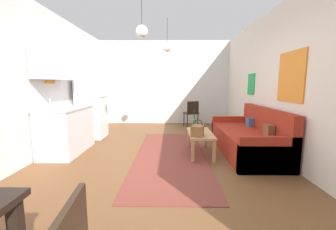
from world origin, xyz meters
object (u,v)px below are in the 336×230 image
object	(u,v)px
bamboo_vase	(194,125)
handbag	(198,130)
couch	(250,139)
pendant_lamp_near	(142,31)
accent_chair	(192,112)
pendant_lamp_far	(167,47)
refrigerator	(91,104)
coffee_table	(200,135)

from	to	relation	value
bamboo_vase	handbag	size ratio (longest dim) A/B	1.36
couch	pendant_lamp_near	xyz separation A→B (m)	(-2.07, -0.39, 1.98)
couch	bamboo_vase	world-z (taller)	couch
couch	pendant_lamp_near	distance (m)	2.89
handbag	pendant_lamp_near	size ratio (longest dim) A/B	0.46
accent_chair	pendant_lamp_far	distance (m)	2.57
refrigerator	accent_chair	world-z (taller)	refrigerator
couch	accent_chair	xyz separation A→B (m)	(-0.91, 2.63, 0.20)
couch	handbag	xyz separation A→B (m)	(-1.09, -0.33, 0.25)
couch	coffee_table	distance (m)	1.00
couch	refrigerator	bearing A→B (deg)	161.09
couch	accent_chair	bearing A→B (deg)	109.13
coffee_table	accent_chair	size ratio (longest dim) A/B	1.22
coffee_table	pendant_lamp_near	xyz separation A→B (m)	(-1.07, -0.34, 1.89)
bamboo_vase	accent_chair	distance (m)	2.49
handbag	pendant_lamp_far	bearing A→B (deg)	115.47
pendant_lamp_near	pendant_lamp_far	distance (m)	1.34
bamboo_vase	accent_chair	bearing A→B (deg)	85.64
coffee_table	refrigerator	bearing A→B (deg)	153.79
bamboo_vase	handbag	world-z (taller)	bamboo_vase
coffee_table	couch	bearing A→B (deg)	2.90
couch	pendant_lamp_near	bearing A→B (deg)	-169.27
bamboo_vase	pendant_lamp_far	size ratio (longest dim) A/B	0.59
couch	coffee_table	xyz separation A→B (m)	(-1.00, -0.05, 0.09)
bamboo_vase	refrigerator	world-z (taller)	refrigerator
bamboo_vase	accent_chair	xyz separation A→B (m)	(0.19, 2.48, -0.06)
coffee_table	bamboo_vase	bearing A→B (deg)	116.80
handbag	accent_chair	xyz separation A→B (m)	(0.18, 2.96, -0.05)
coffee_table	accent_chair	distance (m)	2.68
couch	pendant_lamp_far	distance (m)	2.70
couch	refrigerator	size ratio (longest dim) A/B	1.24
pendant_lamp_far	accent_chair	bearing A→B (deg)	66.68
handbag	accent_chair	size ratio (longest dim) A/B	0.38
bamboo_vase	handbag	xyz separation A→B (m)	(0.01, -0.48, -0.01)
accent_chair	handbag	bearing A→B (deg)	72.08
bamboo_vase	pendant_lamp_far	world-z (taller)	pendant_lamp_far
refrigerator	pendant_lamp_near	xyz separation A→B (m)	(1.55, -1.63, 1.40)
handbag	accent_chair	world-z (taller)	accent_chair
couch	bamboo_vase	bearing A→B (deg)	172.19
coffee_table	pendant_lamp_far	distance (m)	2.17
accent_chair	pendant_lamp_near	bearing A→B (deg)	54.46
refrigerator	accent_chair	bearing A→B (deg)	27.16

